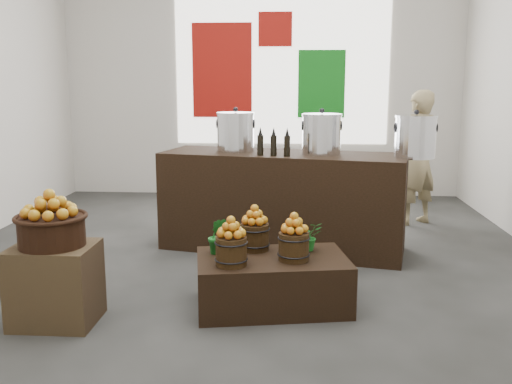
# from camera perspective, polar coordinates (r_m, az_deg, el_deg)

# --- Properties ---
(ground) EXTENTS (7.00, 7.00, 0.00)m
(ground) POSITION_cam_1_polar(r_m,az_deg,el_deg) (5.58, -1.47, -7.13)
(ground) COLOR #3C3C39
(ground) RESTS_ON ground
(back_wall) EXTENTS (6.00, 0.04, 4.00)m
(back_wall) POSITION_cam_1_polar(r_m,az_deg,el_deg) (8.80, 0.59, 12.70)
(back_wall) COLOR beige
(back_wall) RESTS_ON ground
(back_opening) EXTENTS (3.20, 0.02, 2.40)m
(back_opening) POSITION_cam_1_polar(r_m,az_deg,el_deg) (8.77, 2.59, 12.70)
(back_opening) COLOR white
(back_opening) RESTS_ON back_wall
(deco_red_left) EXTENTS (0.90, 0.04, 1.40)m
(deco_red_left) POSITION_cam_1_polar(r_m,az_deg,el_deg) (8.82, -3.41, 12.03)
(deco_red_left) COLOR #98110B
(deco_red_left) RESTS_ON back_wall
(deco_green_right) EXTENTS (0.70, 0.04, 1.00)m
(deco_green_right) POSITION_cam_1_polar(r_m,az_deg,el_deg) (8.76, 6.56, 10.68)
(deco_green_right) COLOR #116D17
(deco_green_right) RESTS_ON back_wall
(deco_red_upper) EXTENTS (0.50, 0.04, 0.50)m
(deco_red_upper) POSITION_cam_1_polar(r_m,az_deg,el_deg) (8.79, 1.94, 15.97)
(deco_red_upper) COLOR #98110B
(deco_red_upper) RESTS_ON back_wall
(crate) EXTENTS (0.58, 0.48, 0.58)m
(crate) POSITION_cam_1_polar(r_m,az_deg,el_deg) (4.43, -19.42, -8.70)
(crate) COLOR brown
(crate) RESTS_ON ground
(wicker_basket) EXTENTS (0.47, 0.47, 0.21)m
(wicker_basket) POSITION_cam_1_polar(r_m,az_deg,el_deg) (4.31, -19.75, -3.72)
(wicker_basket) COLOR black
(wicker_basket) RESTS_ON crate
(apples_in_basket) EXTENTS (0.36, 0.36, 0.19)m
(apples_in_basket) POSITION_cam_1_polar(r_m,az_deg,el_deg) (4.27, -19.93, -1.08)
(apples_in_basket) COLOR #A1050D
(apples_in_basket) RESTS_ON wicker_basket
(display_table) EXTENTS (1.26, 0.90, 0.40)m
(display_table) POSITION_cam_1_polar(r_m,az_deg,el_deg) (4.50, 1.63, -8.96)
(display_table) COLOR black
(display_table) RESTS_ON ground
(apple_bucket_front_left) EXTENTS (0.23, 0.23, 0.21)m
(apple_bucket_front_left) POSITION_cam_1_polar(r_m,az_deg,el_deg) (4.22, -2.50, -5.94)
(apple_bucket_front_left) COLOR #311E0D
(apple_bucket_front_left) RESTS_ON display_table
(apples_in_bucket_front_left) EXTENTS (0.17, 0.17, 0.16)m
(apples_in_bucket_front_left) POSITION_cam_1_polar(r_m,az_deg,el_deg) (4.17, -2.53, -3.52)
(apples_in_bucket_front_left) COLOR #A1050D
(apples_in_bucket_front_left) RESTS_ON apple_bucket_front_left
(apple_bucket_front_right) EXTENTS (0.23, 0.23, 0.21)m
(apple_bucket_front_right) POSITION_cam_1_polar(r_m,az_deg,el_deg) (4.34, 3.79, -5.47)
(apple_bucket_front_right) COLOR #311E0D
(apple_bucket_front_right) RESTS_ON display_table
(apples_in_bucket_front_right) EXTENTS (0.17, 0.17, 0.16)m
(apples_in_bucket_front_right) POSITION_cam_1_polar(r_m,az_deg,el_deg) (4.29, 3.82, -3.11)
(apples_in_bucket_front_right) COLOR #A1050D
(apples_in_bucket_front_right) RESTS_ON apple_bucket_front_right
(apple_bucket_rear) EXTENTS (0.23, 0.23, 0.21)m
(apple_bucket_rear) POSITION_cam_1_polar(r_m,az_deg,el_deg) (4.59, -0.14, -4.52)
(apple_bucket_rear) COLOR #311E0D
(apple_bucket_rear) RESTS_ON display_table
(apples_in_bucket_rear) EXTENTS (0.17, 0.17, 0.16)m
(apples_in_bucket_rear) POSITION_cam_1_polar(r_m,az_deg,el_deg) (4.55, -0.14, -2.28)
(apples_in_bucket_rear) COLOR #A1050D
(apples_in_bucket_rear) RESTS_ON apple_bucket_rear
(herb_garnish_right) EXTENTS (0.27, 0.25, 0.24)m
(herb_garnish_right) POSITION_cam_1_polar(r_m,az_deg,el_deg) (4.60, 5.24, -4.40)
(herb_garnish_right) COLOR #135C1A
(herb_garnish_right) RESTS_ON display_table
(herb_garnish_left) EXTENTS (0.17, 0.14, 0.29)m
(herb_garnish_left) POSITION_cam_1_polar(r_m,az_deg,el_deg) (4.49, -3.83, -4.40)
(herb_garnish_left) COLOR #135C1A
(herb_garnish_left) RESTS_ON display_table
(counter) EXTENTS (2.60, 1.31, 1.02)m
(counter) POSITION_cam_1_polar(r_m,az_deg,el_deg) (5.93, 2.66, -0.96)
(counter) COLOR black
(counter) RESTS_ON ground
(stock_pot_left) EXTENTS (0.38, 0.38, 0.38)m
(stock_pot_left) POSITION_cam_1_polar(r_m,az_deg,el_deg) (5.97, -2.05, 5.92)
(stock_pot_left) COLOR silver
(stock_pot_left) RESTS_ON counter
(stock_pot_center) EXTENTS (0.38, 0.38, 0.38)m
(stock_pot_center) POSITION_cam_1_polar(r_m,az_deg,el_deg) (5.75, 6.57, 5.66)
(stock_pot_center) COLOR silver
(stock_pot_center) RESTS_ON counter
(stock_pot_right) EXTENTS (0.38, 0.38, 0.38)m
(stock_pot_right) POSITION_cam_1_polar(r_m,az_deg,el_deg) (5.67, 15.64, 5.25)
(stock_pot_right) COLOR silver
(stock_pot_right) RESTS_ON counter
(oil_cruets) EXTENTS (0.28, 0.13, 0.28)m
(oil_cruets) POSITION_cam_1_polar(r_m,az_deg,el_deg) (5.60, 2.11, 5.05)
(oil_cruets) COLOR black
(oil_cruets) RESTS_ON counter
(shopper) EXTENTS (0.72, 0.66, 1.64)m
(shopper) POSITION_cam_1_polar(r_m,az_deg,el_deg) (7.22, 15.76, 3.30)
(shopper) COLOR #98865D
(shopper) RESTS_ON ground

